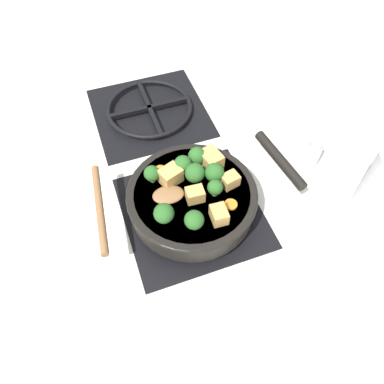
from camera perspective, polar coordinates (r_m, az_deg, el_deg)
The scene contains 22 objects.
ground_plane at distance 0.88m, azimuth 0.00°, elevation -3.17°, with size 2.40×2.40×0.00m, color silver.
front_burner_grate at distance 0.87m, azimuth 0.00°, elevation -2.75°, with size 0.31×0.31×0.03m.
rear_burner_grate at distance 1.09m, azimuth -6.48°, elevation 12.31°, with size 0.31×0.31×0.03m.
skillet_pan at distance 0.83m, azimuth 0.18°, elevation -0.93°, with size 0.40×0.29×0.06m.
wooden_spoon at distance 0.79m, azimuth -9.32°, elevation -1.50°, with size 0.20×0.22×0.02m.
tofu_cube_center_large at distance 0.84m, azimuth 2.90°, elevation 4.91°, with size 0.05×0.04×0.04m, color tan.
tofu_cube_near_handle at distance 0.76m, azimuth 4.14°, elevation -3.47°, with size 0.04×0.03×0.03m, color tan.
tofu_cube_east_chunk at distance 0.78m, azimuth 0.17°, elevation -0.49°, with size 0.04×0.03×0.03m, color tan.
tofu_cube_west_chunk at distance 0.81m, azimuth -3.30°, elevation 2.50°, with size 0.05×0.04×0.04m, color tan.
tofu_cube_back_piece at distance 0.81m, azimuth 5.81°, elevation 1.79°, with size 0.04×0.03×0.03m, color tan.
broccoli_floret_near_spoon at distance 0.84m, azimuth 0.78°, elevation 5.51°, with size 0.04×0.04×0.05m.
broccoli_floret_center_top at distance 0.79m, azimuth 3.55°, elevation 0.68°, with size 0.03×0.03×0.04m.
broccoli_floret_east_rim at distance 0.82m, azimuth -1.50°, elevation 4.19°, with size 0.04×0.04×0.05m.
broccoli_floret_west_rim at distance 0.81m, azimuth -6.12°, elevation 2.81°, with size 0.04×0.04×0.04m.
broccoli_floret_north_edge at distance 0.75m, azimuth -4.31°, elevation -3.28°, with size 0.04×0.04×0.05m.
broccoli_floret_south_cluster at distance 0.74m, azimuth 0.33°, elevation -4.30°, with size 0.04×0.04×0.05m.
broccoli_floret_mid_floret at distance 0.80m, azimuth 0.44°, elevation 2.90°, with size 0.04×0.04×0.05m.
broccoli_floret_small_inner at distance 0.81m, azimuth 3.44°, elevation 2.97°, with size 0.04×0.04×0.05m.
carrot_slice_orange_thin at distance 0.79m, azimuth 5.93°, elevation -1.91°, with size 0.03×0.03×0.01m, color orange.
carrot_slice_near_center at distance 0.84m, azimuth -4.86°, elevation 3.43°, with size 0.02×0.02×0.01m, color orange.
pepper_mill at distance 0.91m, azimuth 26.77°, elevation 1.88°, with size 0.06×0.06×0.20m.
salt_shaker at distance 0.98m, azimuth 17.93°, elevation 5.56°, with size 0.04×0.04×0.09m.
Camera 1 is at (-0.16, -0.45, 0.74)m, focal length 35.00 mm.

